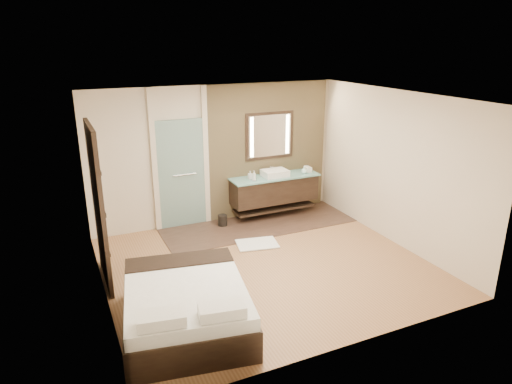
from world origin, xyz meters
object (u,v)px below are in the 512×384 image
mirror_unit (270,136)px  bed (186,306)px  vanity (274,189)px  waste_bin (223,220)px

mirror_unit → bed: 4.45m
vanity → waste_bin: 1.26m
vanity → mirror_unit: bearing=90.0°
mirror_unit → waste_bin: size_ratio=4.67×
vanity → mirror_unit: 1.10m
bed → mirror_unit: bearing=59.4°
vanity → bed: 4.07m
bed → waste_bin: size_ratio=9.31×
vanity → mirror_unit: size_ratio=1.75×
vanity → waste_bin: bearing=-176.7°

